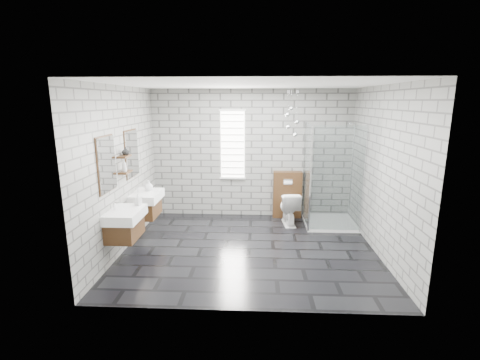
# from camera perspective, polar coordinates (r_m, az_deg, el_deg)

# --- Properties ---
(floor) EXTENTS (4.20, 3.60, 0.02)m
(floor) POSITION_cam_1_polar(r_m,az_deg,el_deg) (6.03, 1.52, -11.25)
(floor) COLOR black
(floor) RESTS_ON ground
(ceiling) EXTENTS (4.20, 3.60, 0.02)m
(ceiling) POSITION_cam_1_polar(r_m,az_deg,el_deg) (5.51, 1.69, 15.51)
(ceiling) COLOR white
(ceiling) RESTS_ON wall_back
(wall_back) EXTENTS (4.20, 0.02, 2.70)m
(wall_back) POSITION_cam_1_polar(r_m,az_deg,el_deg) (7.40, 1.90, 4.28)
(wall_back) COLOR gray
(wall_back) RESTS_ON floor
(wall_front) EXTENTS (4.20, 0.02, 2.70)m
(wall_front) POSITION_cam_1_polar(r_m,az_deg,el_deg) (3.86, 1.03, -3.80)
(wall_front) COLOR gray
(wall_front) RESTS_ON floor
(wall_left) EXTENTS (0.02, 3.60, 2.70)m
(wall_left) POSITION_cam_1_polar(r_m,az_deg,el_deg) (6.04, -18.86, 1.62)
(wall_left) COLOR gray
(wall_left) RESTS_ON floor
(wall_right) EXTENTS (0.02, 3.60, 2.70)m
(wall_right) POSITION_cam_1_polar(r_m,az_deg,el_deg) (5.96, 22.33, 1.20)
(wall_right) COLOR gray
(wall_right) RESTS_ON floor
(vanity_left) EXTENTS (0.47, 0.70, 1.57)m
(vanity_left) POSITION_cam_1_polar(r_m,az_deg,el_deg) (5.57, -18.70, -5.60)
(vanity_left) COLOR #492D16
(vanity_left) RESTS_ON wall_left
(vanity_right) EXTENTS (0.47, 0.70, 1.57)m
(vanity_right) POSITION_cam_1_polar(r_m,az_deg,el_deg) (6.51, -15.41, -2.74)
(vanity_right) COLOR #492D16
(vanity_right) RESTS_ON wall_left
(shelf_lower) EXTENTS (0.14, 0.30, 0.03)m
(shelf_lower) POSITION_cam_1_polar(r_m,az_deg,el_deg) (5.97, -18.29, 1.24)
(shelf_lower) COLOR #492D16
(shelf_lower) RESTS_ON wall_left
(shelf_upper) EXTENTS (0.14, 0.30, 0.03)m
(shelf_upper) POSITION_cam_1_polar(r_m,az_deg,el_deg) (5.92, -18.47, 3.71)
(shelf_upper) COLOR #492D16
(shelf_upper) RESTS_ON wall_left
(window) EXTENTS (0.56, 0.05, 1.48)m
(window) POSITION_cam_1_polar(r_m,az_deg,el_deg) (7.36, -1.22, 5.81)
(window) COLOR white
(window) RESTS_ON wall_back
(cistern_panel) EXTENTS (0.60, 0.20, 1.00)m
(cistern_panel) POSITION_cam_1_polar(r_m,az_deg,el_deg) (7.50, 7.74, -2.37)
(cistern_panel) COLOR #492D16
(cistern_panel) RESTS_ON floor
(flush_plate) EXTENTS (0.18, 0.01, 0.12)m
(flush_plate) POSITION_cam_1_polar(r_m,az_deg,el_deg) (7.32, 7.88, -0.32)
(flush_plate) COLOR silver
(flush_plate) RESTS_ON cistern_panel
(shower_enclosure) EXTENTS (1.00, 1.00, 2.03)m
(shower_enclosure) POSITION_cam_1_polar(r_m,az_deg,el_deg) (7.11, 13.98, -3.47)
(shower_enclosure) COLOR white
(shower_enclosure) RESTS_ON floor
(pendant_cluster) EXTENTS (0.29, 0.24, 0.94)m
(pendant_cluster) POSITION_cam_1_polar(r_m,az_deg,el_deg) (6.93, 8.50, 9.57)
(pendant_cluster) COLOR silver
(pendant_cluster) RESTS_ON ceiling
(toilet) EXTENTS (0.44, 0.70, 0.68)m
(toilet) POSITION_cam_1_polar(r_m,az_deg,el_deg) (7.12, 8.00, -4.55)
(toilet) COLOR white
(toilet) RESTS_ON floor
(soap_bottle_a) EXTENTS (0.11, 0.12, 0.19)m
(soap_bottle_a) POSITION_cam_1_polar(r_m,az_deg,el_deg) (5.69, -16.38, -3.05)
(soap_bottle_a) COLOR #B2B2B2
(soap_bottle_a) RESTS_ON vanity_left
(soap_bottle_b) EXTENTS (0.19, 0.19, 0.19)m
(soap_bottle_b) POSITION_cam_1_polar(r_m,az_deg,el_deg) (6.55, -14.76, -0.88)
(soap_bottle_b) COLOR #B2B2B2
(soap_bottle_b) RESTS_ON vanity_right
(soap_bottle_c) EXTENTS (0.08, 0.08, 0.20)m
(soap_bottle_c) POSITION_cam_1_polar(r_m,az_deg,el_deg) (5.90, -18.46, 2.23)
(soap_bottle_c) COLOR #B2B2B2
(soap_bottle_c) RESTS_ON shelf_lower
(vase) EXTENTS (0.16, 0.16, 0.13)m
(vase) POSITION_cam_1_polar(r_m,az_deg,el_deg) (5.96, -18.26, 4.53)
(vase) COLOR #B2B2B2
(vase) RESTS_ON shelf_upper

